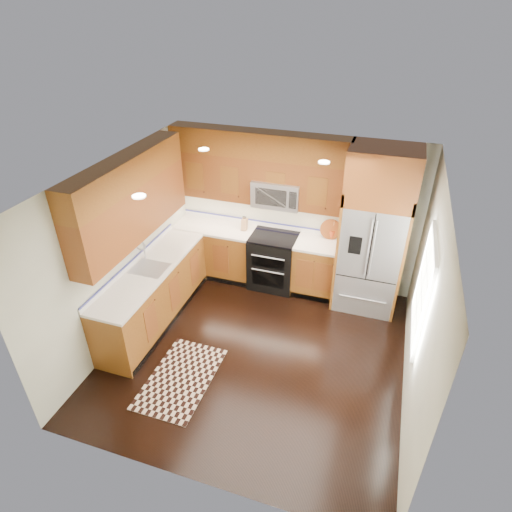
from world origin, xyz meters
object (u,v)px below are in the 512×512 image
(range, at_px, (273,261))
(utensil_crock, at_px, (332,232))
(rug, at_px, (181,378))
(refrigerator, at_px, (374,233))
(knife_block, at_px, (245,224))

(range, xyz_separation_m, utensil_crock, (0.90, 0.26, 0.57))
(rug, xyz_separation_m, utensil_crock, (1.45, 2.71, 1.04))
(range, bearing_deg, rug, -102.57)
(refrigerator, height_order, knife_block, refrigerator)
(rug, height_order, utensil_crock, utensil_crock)
(range, distance_m, utensil_crock, 1.10)
(refrigerator, relative_size, utensil_crock, 8.64)
(rug, bearing_deg, knife_block, 90.25)
(range, relative_size, refrigerator, 0.36)
(utensil_crock, bearing_deg, range, -164.18)
(refrigerator, relative_size, rug, 1.96)
(refrigerator, height_order, utensil_crock, refrigerator)
(refrigerator, bearing_deg, range, 178.60)
(refrigerator, xyz_separation_m, rug, (-2.10, -2.42, -1.30))
(knife_block, bearing_deg, rug, -90.09)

